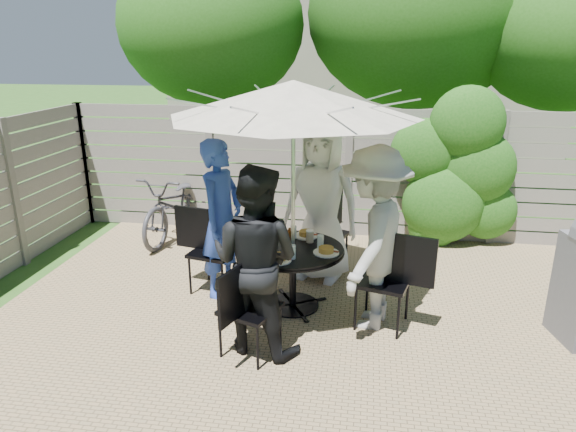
% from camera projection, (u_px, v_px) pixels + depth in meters
% --- Properties ---
extents(backyard_envelope, '(60.00, 60.00, 5.00)m').
position_uv_depth(backyard_envelope, '(366.00, 47.00, 13.51)').
color(backyard_envelope, '#274E18').
rests_on(backyard_envelope, ground).
extents(patio_table, '(1.27, 1.27, 0.68)m').
position_uv_depth(patio_table, '(293.00, 266.00, 5.31)').
color(patio_table, black).
rests_on(patio_table, ground).
extents(umbrella, '(2.96, 2.96, 2.35)m').
position_uv_depth(umbrella, '(293.00, 99.00, 4.77)').
color(umbrella, silver).
rests_on(umbrella, ground).
extents(chair_back, '(0.62, 0.76, 1.00)m').
position_uv_depth(chair_back, '(324.00, 249.00, 6.20)').
color(chair_back, black).
rests_on(chair_back, ground).
extents(person_back, '(1.03, 0.80, 1.86)m').
position_uv_depth(person_back, '(321.00, 203.00, 5.89)').
color(person_back, silver).
rests_on(person_back, ground).
extents(chair_left, '(0.73, 0.55, 0.97)m').
position_uv_depth(chair_left, '(213.00, 267.00, 5.74)').
color(chair_left, black).
rests_on(chair_left, ground).
extents(person_left, '(0.57, 0.72, 1.75)m').
position_uv_depth(person_left, '(222.00, 220.00, 5.50)').
color(person_left, '#2743AA').
rests_on(person_left, ground).
extents(chair_front, '(0.57, 0.71, 0.93)m').
position_uv_depth(chair_front, '(250.00, 327.00, 4.53)').
color(chair_front, black).
rests_on(chair_front, ground).
extents(person_front, '(0.98, 0.85, 1.73)m').
position_uv_depth(person_front, '(256.00, 261.00, 4.47)').
color(person_front, black).
rests_on(person_front, ground).
extents(chair_right, '(0.76, 0.59, 0.99)m').
position_uv_depth(chair_right, '(384.00, 299.00, 5.00)').
color(chair_right, black).
rests_on(chair_right, ground).
extents(person_right, '(0.94, 1.30, 1.80)m').
position_uv_depth(person_right, '(373.00, 239.00, 4.86)').
color(person_right, '#9B9A96').
rests_on(person_right, ground).
extents(plate_back, '(0.26, 0.26, 0.06)m').
position_uv_depth(plate_back, '(306.00, 234.00, 5.55)').
color(plate_back, white).
rests_on(plate_back, patio_table).
extents(plate_left, '(0.26, 0.26, 0.06)m').
position_uv_depth(plate_left, '(261.00, 240.00, 5.37)').
color(plate_left, white).
rests_on(plate_left, patio_table).
extents(plate_front, '(0.26, 0.26, 0.06)m').
position_uv_depth(plate_front, '(278.00, 258.00, 4.92)').
color(plate_front, white).
rests_on(plate_front, patio_table).
extents(plate_right, '(0.26, 0.26, 0.06)m').
position_uv_depth(plate_right, '(326.00, 251.00, 5.10)').
color(plate_right, white).
rests_on(plate_right, patio_table).
extents(glass_back, '(0.07, 0.07, 0.14)m').
position_uv_depth(glass_back, '(293.00, 232.00, 5.49)').
color(glass_back, silver).
rests_on(glass_back, patio_table).
extents(glass_left, '(0.07, 0.07, 0.14)m').
position_uv_depth(glass_left, '(265.00, 241.00, 5.23)').
color(glass_left, silver).
rests_on(glass_left, patio_table).
extents(glass_front, '(0.07, 0.07, 0.14)m').
position_uv_depth(glass_front, '(292.00, 252.00, 4.96)').
color(glass_front, silver).
rests_on(glass_front, patio_table).
extents(glass_right, '(0.07, 0.07, 0.14)m').
position_uv_depth(glass_right, '(320.00, 242.00, 5.21)').
color(glass_right, silver).
rests_on(glass_right, patio_table).
extents(syrup_jug, '(0.09, 0.09, 0.16)m').
position_uv_depth(syrup_jug, '(289.00, 238.00, 5.29)').
color(syrup_jug, '#59280C').
rests_on(syrup_jug, patio_table).
extents(coffee_cup, '(0.08, 0.08, 0.12)m').
position_uv_depth(coffee_cup, '(310.00, 237.00, 5.38)').
color(coffee_cup, '#C6B293').
rests_on(coffee_cup, patio_table).
extents(bicycle, '(0.87, 1.89, 0.96)m').
position_uv_depth(bicycle, '(177.00, 205.00, 7.34)').
color(bicycle, '#333338').
rests_on(bicycle, ground).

